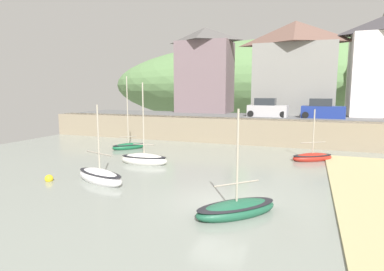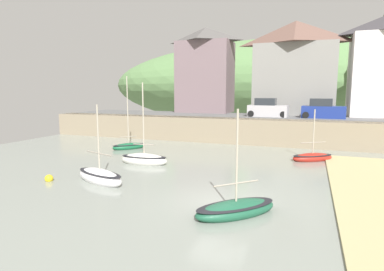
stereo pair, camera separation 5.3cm
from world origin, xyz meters
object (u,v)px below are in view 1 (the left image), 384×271
Objects in this scene: dinghy_open_wooden at (144,159)px; motorboat_with_cabin at (236,209)px; waterfront_building_left at (205,70)px; sailboat_blue_trim at (312,157)px; mooring_buoy at (49,179)px; waterfront_building_centre at (294,67)px; rowboat_small_beached at (100,177)px; parked_car_near_slipway at (267,109)px; sailboat_white_hull at (128,146)px; parked_car_by_wall at (323,110)px.

dinghy_open_wooden is 1.29× the size of motorboat_with_cabin.
waterfront_building_left reaches higher than dinghy_open_wooden.
mooring_buoy is at bearing -176.22° from sailboat_blue_trim.
waterfront_building_centre is 2.29× the size of rowboat_small_beached.
dinghy_open_wooden is 1.49× the size of sailboat_blue_trim.
sailboat_blue_trim is 11.17m from parked_car_near_slipway.
dinghy_open_wooden reaches higher than rowboat_small_beached.
sailboat_white_hull is at bearing 90.96° from motorboat_with_cabin.
parked_car_by_wall is 9.01× the size of mooring_buoy.
sailboat_white_hull is 1.57× the size of parked_car_near_slipway.
dinghy_open_wooden is 4.90m from rowboat_small_beached.
sailboat_white_hull reaches higher than mooring_buoy.
sailboat_white_hull is 1.42× the size of rowboat_small_beached.
parked_car_by_wall is (12.12, 19.94, 2.89)m from rowboat_small_beached.
motorboat_with_cabin is at bearing -93.90° from sailboat_white_hull.
waterfront_building_centre is 22.71m from dinghy_open_wooden.
sailboat_white_hull is 15.33m from sailboat_blue_trim.
parked_car_by_wall is (13.90, -4.50, -4.53)m from waterfront_building_left.
sailboat_white_hull reaches higher than sailboat_blue_trim.
sailboat_blue_trim is 17.95m from mooring_buoy.
sailboat_blue_trim is (15.32, 0.60, -0.03)m from sailboat_white_hull.
rowboat_small_beached is 3.00m from mooring_buoy.
motorboat_with_cabin reaches higher than parked_car_near_slipway.
parked_car_near_slipway is (-1.62, 21.98, 2.95)m from motorboat_with_cabin.
waterfront_building_centre is 1.62× the size of sailboat_white_hull.
mooring_buoy is at bearing -144.85° from rowboat_small_beached.
parked_car_near_slipway is 23.06m from mooring_buoy.
parked_car_near_slipway is at bearing 90.45° from rowboat_small_beached.
sailboat_blue_trim is 8.48× the size of mooring_buoy.
waterfront_building_centre is at bearing 64.94° from sailboat_blue_trim.
motorboat_with_cabin is at bearing -44.38° from dinghy_open_wooden.
waterfront_building_centre is at bearing 64.88° from mooring_buoy.
parked_car_near_slipway is at bearing 81.17° from sailboat_blue_trim.
waterfront_building_left is 22.56× the size of mooring_buoy.
sailboat_white_hull is 1.65× the size of sailboat_blue_trim.
mooring_buoy is (-9.53, -20.78, -3.06)m from parked_car_near_slipway.
mooring_buoy is (-14.99, -20.78, -3.06)m from parked_car_by_wall.
dinghy_open_wooden reaches higher than parked_car_by_wall.
dinghy_open_wooden is (1.89, -19.54, -7.42)m from waterfront_building_left.
waterfront_building_left is at bearing 113.07° from rowboat_small_beached.
sailboat_white_hull is at bearing 127.49° from dinghy_open_wooden.
sailboat_blue_trim is (3.00, 12.25, -0.01)m from motorboat_with_cabin.
sailboat_white_hull reaches higher than motorboat_with_cabin.
parked_car_near_slipway is 5.47m from parked_car_by_wall.
waterfront_building_centre is at bearing 64.63° from parked_car_near_slipway.
waterfront_building_left is 16.75m from sailboat_white_hull.
sailboat_blue_trim is (11.27, 10.21, -0.07)m from rowboat_small_beached.
parked_car_by_wall is at bearing 50.79° from sailboat_blue_trim.
parked_car_near_slipway is (10.70, 10.32, 2.93)m from sailboat_white_hull.
sailboat_white_hull is at bearing 131.73° from rowboat_small_beached.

